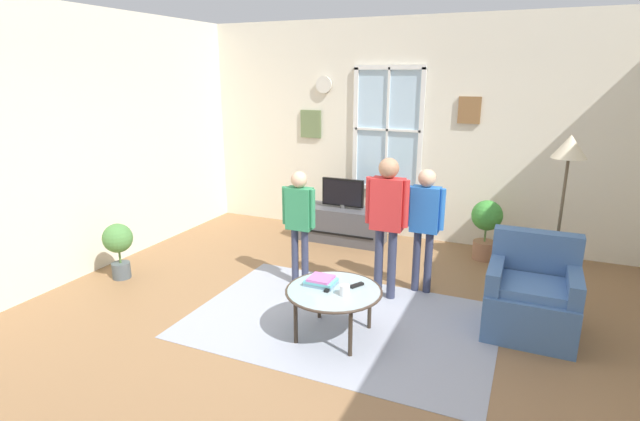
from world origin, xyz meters
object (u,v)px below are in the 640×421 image
(potted_plant_by_window, at_px, (486,224))
(person_blue_shirt, at_px, (425,217))
(tv_stand, at_px, (343,224))
(television, at_px, (343,193))
(armchair, at_px, (531,297))
(cup, at_px, (345,290))
(remote_near_books, at_px, (357,285))
(potted_plant_corner, at_px, (118,244))
(coffee_table, at_px, (334,292))
(book_stack, at_px, (321,281))
(remote_near_cup, at_px, (329,288))
(floor_lamp, at_px, (568,164))
(person_green_shirt, at_px, (299,215))
(person_red_shirt, at_px, (387,212))

(potted_plant_by_window, bearing_deg, person_blue_shirt, -111.84)
(tv_stand, distance_m, television, 0.45)
(television, xyz_separation_m, armchair, (2.45, -1.62, -0.36))
(cup, relative_size, potted_plant_by_window, 0.12)
(television, bearing_deg, cup, -68.34)
(tv_stand, distance_m, remote_near_books, 2.50)
(potted_plant_corner, bearing_deg, person_blue_shirt, 17.76)
(cup, distance_m, potted_plant_by_window, 2.72)
(remote_near_books, distance_m, potted_plant_corner, 2.86)
(coffee_table, bearing_deg, tv_stand, 109.57)
(armchair, xyz_separation_m, person_blue_shirt, (-1.08, 0.43, 0.51))
(tv_stand, xyz_separation_m, potted_plant_corner, (-1.84, -2.22, 0.17))
(book_stack, bearing_deg, remote_near_cup, -31.08)
(book_stack, bearing_deg, potted_plant_corner, 176.55)
(remote_near_books, bearing_deg, floor_lamp, 39.56)
(person_green_shirt, xyz_separation_m, person_blue_shirt, (1.26, 0.37, 0.04))
(cup, xyz_separation_m, potted_plant_corner, (-2.83, 0.27, -0.08))
(person_red_shirt, xyz_separation_m, potted_plant_by_window, (0.83, 1.57, -0.47))
(tv_stand, distance_m, person_red_shirt, 1.94)
(coffee_table, relative_size, remote_near_cup, 6.09)
(person_green_shirt, bearing_deg, coffee_table, -48.91)
(person_green_shirt, xyz_separation_m, floor_lamp, (2.52, 0.61, 0.63))
(coffee_table, height_order, person_red_shirt, person_red_shirt)
(person_green_shirt, bearing_deg, tv_stand, 93.86)
(armchair, height_order, floor_lamp, floor_lamp)
(potted_plant_by_window, bearing_deg, book_stack, -115.31)
(person_green_shirt, bearing_deg, person_red_shirt, 4.45)
(cup, distance_m, remote_near_books, 0.22)
(tv_stand, distance_m, remote_near_cup, 2.58)
(potted_plant_by_window, bearing_deg, potted_plant_corner, -148.26)
(remote_near_cup, relative_size, person_blue_shirt, 0.11)
(book_stack, bearing_deg, television, 106.82)
(remote_near_books, relative_size, remote_near_cup, 1.00)
(coffee_table, distance_m, potted_plant_corner, 2.71)
(cup, relative_size, person_blue_shirt, 0.07)
(person_green_shirt, bearing_deg, cup, -46.55)
(armchair, relative_size, person_green_shirt, 0.68)
(coffee_table, xyz_separation_m, remote_near_books, (0.16, 0.15, 0.03))
(television, height_order, cup, television)
(remote_near_cup, height_order, person_green_shirt, person_green_shirt)
(person_green_shirt, bearing_deg, television, 93.87)
(tv_stand, distance_m, floor_lamp, 3.04)
(tv_stand, distance_m, potted_plant_by_window, 1.89)
(television, height_order, potted_plant_by_window, television)
(remote_near_cup, height_order, potted_plant_by_window, potted_plant_by_window)
(book_stack, height_order, potted_plant_by_window, potted_plant_by_window)
(remote_near_books, height_order, person_green_shirt, person_green_shirt)
(person_red_shirt, height_order, floor_lamp, floor_lamp)
(television, relative_size, potted_plant_by_window, 0.78)
(book_stack, xyz_separation_m, person_blue_shirt, (0.65, 1.18, 0.36))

